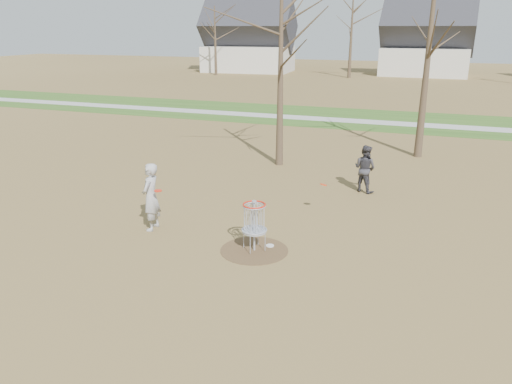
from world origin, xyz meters
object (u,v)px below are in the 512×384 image
player_throwing (365,169)px  disc_golf_basket (254,218)px  disc_grounded (270,246)px  player_standing (151,197)px

player_throwing → disc_golf_basket: bearing=95.5°
player_throwing → disc_grounded: (-1.64, -5.63, -0.83)m
player_throwing → disc_golf_basket: 6.33m
player_throwing → disc_golf_basket: player_throwing is taller
disc_golf_basket → disc_grounded: bearing=51.6°
player_standing → player_throwing: 7.70m
player_throwing → disc_golf_basket: size_ratio=1.25×
player_standing → disc_grounded: 3.72m
disc_grounded → disc_golf_basket: 1.02m
player_standing → disc_grounded: player_standing is taller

